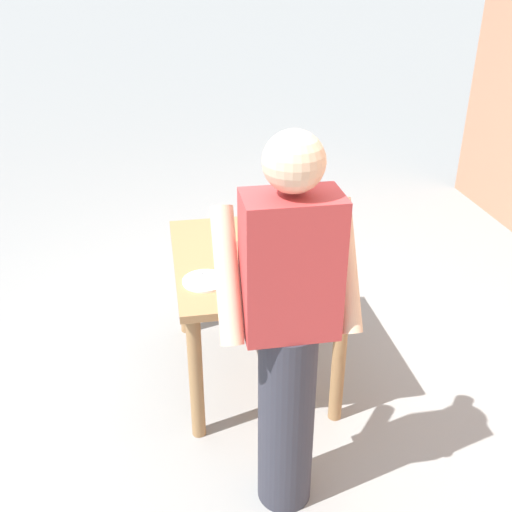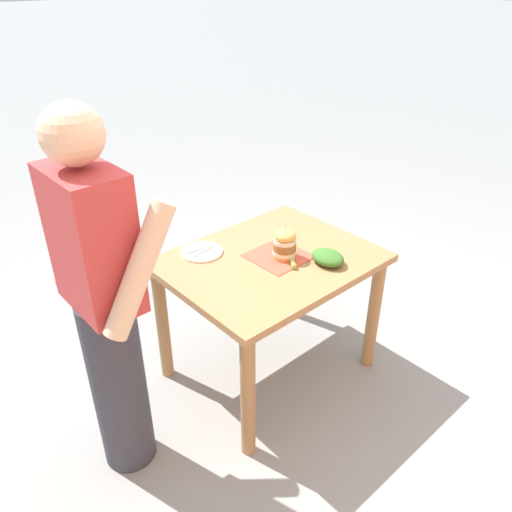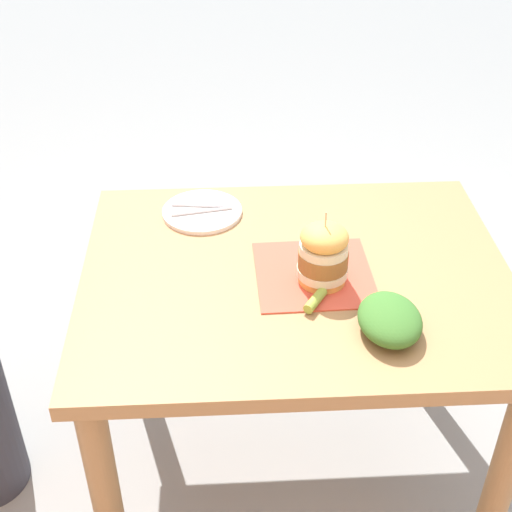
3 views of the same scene
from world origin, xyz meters
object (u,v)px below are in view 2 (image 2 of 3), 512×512
sandwich (285,244)px  side_salad (328,257)px  diner_across_table (105,304)px  side_plate_with_forks (202,252)px  patio_table (270,279)px  pickle_spear (293,263)px

sandwich → side_salad: sandwich is taller
side_salad → diner_across_table: 1.12m
side_plate_with_forks → side_salad: size_ratio=1.22×
patio_table → diner_across_table: (0.01, 0.90, 0.26)m
sandwich → diner_across_table: size_ratio=0.11×
patio_table → sandwich: size_ratio=5.47×
patio_table → pickle_spear: pickle_spear is taller
patio_table → side_plate_with_forks: size_ratio=4.81×
patio_table → side_plate_with_forks: side_plate_with_forks is taller
pickle_spear → side_plate_with_forks: pickle_spear is taller
patio_table → pickle_spear: bearing=-167.6°
sandwich → pickle_spear: size_ratio=2.48×
sandwich → diner_across_table: (0.05, 0.96, 0.05)m
side_plate_with_forks → side_salad: side_salad is taller
patio_table → side_salad: size_ratio=5.88×
pickle_spear → diner_across_table: bearing=81.3°
patio_table → diner_across_table: bearing=89.4°
patio_table → side_plate_with_forks: bearing=40.0°
diner_across_table → side_plate_with_forks: bearing=-68.0°
pickle_spear → side_salad: side_salad is taller
sandwich → pickle_spear: 0.11m
sandwich → pickle_spear: sandwich is taller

